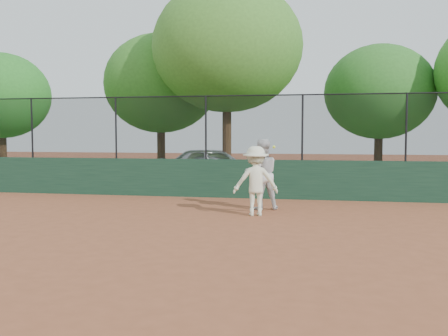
% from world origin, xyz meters
% --- Properties ---
extents(ground, '(80.00, 80.00, 0.00)m').
position_xyz_m(ground, '(0.00, 0.00, 0.00)').
color(ground, brown).
rests_on(ground, ground).
extents(back_wall, '(26.00, 0.20, 1.20)m').
position_xyz_m(back_wall, '(0.00, 6.00, 0.60)').
color(back_wall, '#1C3E29').
rests_on(back_wall, ground).
extents(grass_strip, '(36.00, 12.00, 0.01)m').
position_xyz_m(grass_strip, '(0.00, 12.00, 0.00)').
color(grass_strip, '#335A1C').
rests_on(grass_strip, ground).
extents(parked_car, '(4.68, 3.05, 1.48)m').
position_xyz_m(parked_car, '(-1.05, 9.96, 0.74)').
color(parked_car, silver).
rests_on(parked_car, ground).
extents(player_second, '(1.10, 0.98, 1.87)m').
position_xyz_m(player_second, '(1.52, 3.77, 0.93)').
color(player_second, silver).
rests_on(player_second, ground).
extents(player_main, '(1.21, 0.86, 1.73)m').
position_xyz_m(player_main, '(1.48, 2.76, 0.85)').
color(player_main, beige).
rests_on(player_main, ground).
extents(fence_assembly, '(26.00, 0.06, 2.00)m').
position_xyz_m(fence_assembly, '(-0.03, 6.00, 2.24)').
color(fence_assembly, black).
rests_on(fence_assembly, back_wall).
extents(tree_0, '(4.43, 4.03, 5.62)m').
position_xyz_m(tree_0, '(-11.08, 11.00, 3.69)').
color(tree_0, '#402817').
rests_on(tree_0, ground).
extents(tree_1, '(5.08, 4.62, 6.42)m').
position_xyz_m(tree_1, '(-3.93, 12.06, 4.22)').
color(tree_1, '#432A17').
rests_on(tree_1, ground).
extents(tree_2, '(5.98, 5.43, 8.01)m').
position_xyz_m(tree_2, '(-0.62, 10.31, 5.42)').
color(tree_2, '#4A301A').
rests_on(tree_2, ground).
extents(tree_3, '(4.65, 4.22, 5.78)m').
position_xyz_m(tree_3, '(5.51, 12.87, 3.76)').
color(tree_3, '#382112').
rests_on(tree_3, ground).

